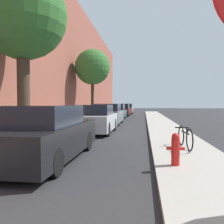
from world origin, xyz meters
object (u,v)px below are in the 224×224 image
Objects in this scene: parked_car_silver at (95,120)px; street_tree_near at (23,17)px; parked_car_maroon at (122,110)px; street_tree_far at (92,67)px; fire_hydrant at (176,149)px; parked_car_black at (46,134)px; parked_car_champagne at (127,109)px; parked_car_teal at (116,112)px; parked_car_grey at (108,114)px; bicycle at (185,137)px.

street_tree_near is (-1.72, -4.00, 3.84)m from parked_car_silver.
parked_car_maroon is at bearing 85.60° from street_tree_near.
street_tree_near reaches higher than street_tree_far.
fire_hydrant is at bearing -25.46° from street_tree_near.
parked_car_black is 5.83m from parked_car_silver.
parked_car_silver is at bearing 88.98° from parked_car_black.
parked_car_black is 28.55m from parked_car_champagne.
parked_car_teal is 15.23m from street_tree_near.
parked_car_champagne is (0.08, 28.55, 0.01)m from parked_car_black.
parked_car_teal is (-0.09, 5.57, -0.03)m from parked_car_grey.
parked_car_black is 4.55m from street_tree_near.
parked_car_grey reaches higher than parked_car_maroon.
parked_car_teal is at bearing 84.01° from street_tree_near.
parked_car_black is at bearing -89.94° from parked_car_maroon.
parked_car_black is 22.56m from parked_car_maroon.
street_tree_far is (-1.43, 1.13, 3.63)m from parked_car_grey.
street_tree_far is 3.42× the size of bicycle.
parked_car_teal is 0.80× the size of street_tree_far.
parked_car_champagne is 16.98m from street_tree_far.
parked_car_teal is (-0.08, 16.48, -0.02)m from parked_car_black.
street_tree_far is at bearing 110.58° from fire_hydrant.
parked_car_maroon is 11.22m from street_tree_far.
parked_car_teal reaches higher than fire_hydrant.
parked_car_grey is 17.64m from parked_car_champagne.
street_tree_far is at bearing -97.57° from parked_car_maroon.
parked_car_champagne is at bearing 84.80° from street_tree_far.
parked_car_black is 16.48m from parked_car_teal.
parked_car_champagne is at bearing 96.30° from fire_hydrant.
parked_car_grey is 1.00× the size of parked_car_maroon.
parked_car_grey reaches higher than parked_car_black.
parked_car_grey is at bearing -38.20° from street_tree_far.
parked_car_teal is at bearing 73.21° from street_tree_far.
parked_car_silver is at bearing 66.73° from street_tree_near.
parked_car_silver is 0.65× the size of street_tree_near.
street_tree_far reaches higher than parked_car_grey.
parked_car_silver is 0.87× the size of parked_car_champagne.
parked_car_champagne is at bearing 86.36° from street_tree_near.
street_tree_far is 12.32m from bicycle.
parked_car_silver is 5.34× the size of fire_hydrant.
parked_car_champagne is at bearing 92.62° from bicycle.
street_tree_far reaches higher than bicycle.
parked_car_teal is at bearing 99.49° from bicycle.
parked_car_teal is (-0.18, 10.65, -0.02)m from parked_car_silver.
parked_car_silver is 10.65m from parked_car_teal.
parked_car_black is 1.03× the size of parked_car_maroon.
parked_car_maroon is at bearing 98.18° from fire_hydrant.
parked_car_teal reaches higher than bicycle.
parked_car_champagne is 6.17× the size of fire_hydrant.
street_tree_far is at bearing 141.80° from parked_car_grey.
parked_car_champagne reaches higher than parked_car_maroon.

